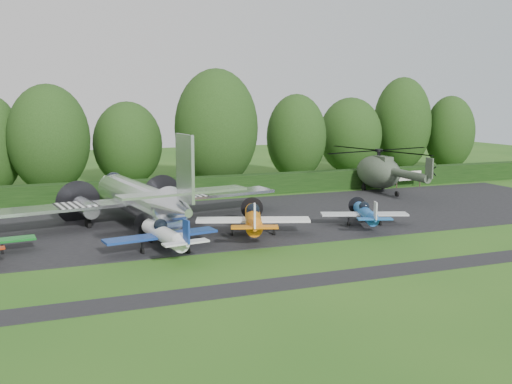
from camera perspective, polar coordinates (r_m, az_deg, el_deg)
name	(u,v)px	position (r m, az deg, el deg)	size (l,w,h in m)	color
ground	(255,254)	(35.25, -0.05, -6.18)	(160.00, 160.00, 0.00)	#225116
apron	(210,221)	(44.49, -4.59, -2.96)	(70.00, 18.00, 0.01)	black
taxiway_verge	(296,282)	(29.95, 4.04, -9.00)	(70.00, 2.00, 0.00)	black
hedgerow	(178,199)	(54.95, -7.78, -0.68)	(90.00, 1.60, 2.00)	black
transport_plane	(139,199)	(42.90, -11.63, -0.69)	(23.72, 18.19, 7.60)	silver
light_plane_white	(164,234)	(35.68, -9.17, -4.20)	(7.18, 7.55, 2.76)	silver
light_plane_orange	(253,219)	(39.25, -0.30, -2.68)	(7.90, 8.31, 3.04)	orange
light_plane_blue	(365,213)	(43.11, 10.88, -2.08)	(6.47, 6.80, 2.49)	#1C59A8
helicopter	(379,169)	(59.87, 12.18, 2.28)	(13.57, 15.88, 4.37)	#3A4636
sign_board	(409,177)	(63.34, 15.02, 1.50)	(3.19, 0.12, 1.79)	#3F3326
tree_0	(128,144)	(64.15, -12.70, 4.72)	(7.49, 7.49, 9.21)	black
tree_1	(49,139)	(60.97, -19.98, 5.00)	(8.02, 8.02, 10.96)	black
tree_4	(350,135)	(74.45, 9.41, 5.60)	(8.01, 8.01, 9.68)	black
tree_5	(216,128)	(61.83, -3.97, 6.38)	(8.99, 8.99, 12.68)	black
tree_6	(296,137)	(67.65, 4.05, 5.51)	(7.06, 7.06, 10.06)	black
tree_8	(450,133)	(81.96, 18.80, 5.63)	(6.57, 6.57, 9.92)	black
tree_9	(402,124)	(79.03, 14.41, 6.60)	(7.63, 7.63, 12.35)	black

